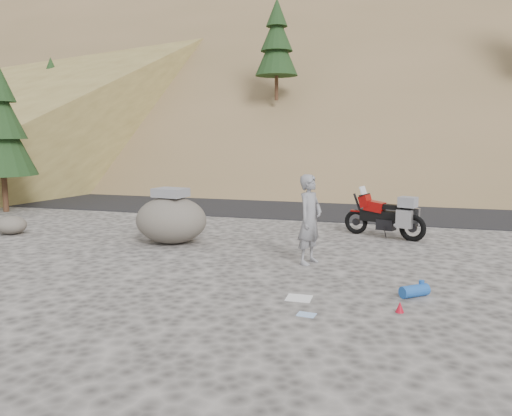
% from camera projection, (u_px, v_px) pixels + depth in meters
% --- Properties ---
extents(ground, '(140.00, 140.00, 0.00)m').
position_uv_depth(ground, '(297.00, 270.00, 9.51)').
color(ground, '#3F3D3B').
rests_on(ground, ground).
extents(road, '(120.00, 7.00, 0.05)m').
position_uv_depth(road, '(349.00, 207.00, 18.05)').
color(road, black).
rests_on(road, ground).
extents(hillside, '(120.00, 73.00, 46.72)m').
position_uv_depth(hillside, '(388.00, 44.00, 46.71)').
color(hillside, brown).
rests_on(hillside, ground).
extents(conifer_verge, '(2.20, 2.20, 5.04)m').
position_uv_depth(conifer_verge, '(0.00, 125.00, 16.48)').
color(conifer_verge, '#392114').
rests_on(conifer_verge, ground).
extents(motorcycle, '(2.06, 1.05, 1.28)m').
position_uv_depth(motorcycle, '(388.00, 216.00, 12.46)').
color(motorcycle, black).
rests_on(motorcycle, ground).
extents(man, '(0.62, 0.76, 1.79)m').
position_uv_depth(man, '(309.00, 263.00, 10.02)').
color(man, gray).
rests_on(man, ground).
extents(boulder, '(2.12, 1.97, 1.29)m').
position_uv_depth(boulder, '(171.00, 220.00, 11.85)').
color(boulder, '#524C46').
rests_on(boulder, ground).
extents(small_rock, '(0.91, 0.85, 0.48)m').
position_uv_depth(small_rock, '(11.00, 225.00, 12.98)').
color(small_rock, '#524C46').
rests_on(small_rock, ground).
extents(gear_white_cloth, '(0.40, 0.36, 0.01)m').
position_uv_depth(gear_white_cloth, '(299.00, 298.00, 7.85)').
color(gear_white_cloth, white).
rests_on(gear_white_cloth, ground).
extents(gear_blue_mat, '(0.50, 0.46, 0.19)m').
position_uv_depth(gear_blue_mat, '(414.00, 291.00, 7.92)').
color(gear_blue_mat, '#1C52AB').
rests_on(gear_blue_mat, ground).
extents(gear_bottle, '(0.10, 0.10, 0.24)m').
position_uv_depth(gear_bottle, '(421.00, 288.00, 8.01)').
color(gear_bottle, '#1C52AB').
rests_on(gear_bottle, ground).
extents(gear_funnel, '(0.15, 0.15, 0.16)m').
position_uv_depth(gear_funnel, '(400.00, 307.00, 7.22)').
color(gear_funnel, '#B80C20').
rests_on(gear_funnel, ground).
extents(gear_blue_cloth, '(0.28, 0.21, 0.01)m').
position_uv_depth(gear_blue_cloth, '(306.00, 315.00, 7.12)').
color(gear_blue_cloth, '#99BDED').
rests_on(gear_blue_cloth, ground).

